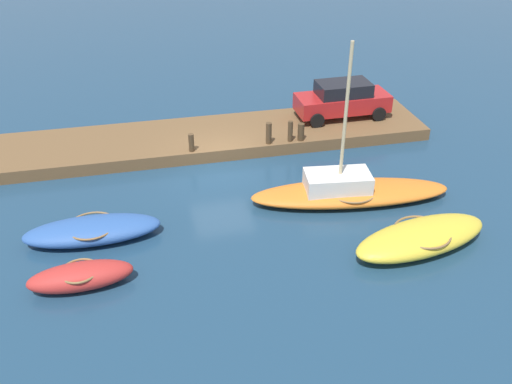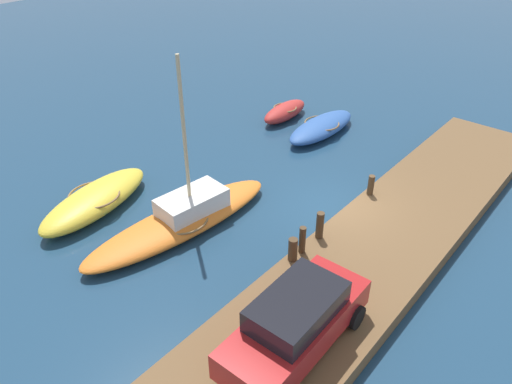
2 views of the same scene
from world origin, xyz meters
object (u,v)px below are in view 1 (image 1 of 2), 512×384
(mooring_post_mid_west, at_px, (290,131))
(parked_car, at_px, (342,99))
(sailboat_orange, at_px, (348,190))
(rowboat_blue, at_px, (92,230))
(dinghy_red, at_px, (81,276))
(mooring_post_east, at_px, (191,143))
(mooring_post_mid_east, at_px, (269,133))
(motorboat_yellow, at_px, (421,237))
(mooring_post_west, at_px, (301,132))

(mooring_post_mid_west, relative_size, parked_car, 0.21)
(sailboat_orange, bearing_deg, rowboat_blue, 9.26)
(dinghy_red, xyz_separation_m, mooring_post_mid_west, (-8.28, -6.94, 0.59))
(dinghy_red, relative_size, mooring_post_east, 4.05)
(dinghy_red, relative_size, mooring_post_mid_east, 3.32)
(mooring_post_mid_west, height_order, mooring_post_east, mooring_post_mid_west)
(sailboat_orange, xyz_separation_m, parked_car, (-1.97, -6.13, 0.95))
(mooring_post_mid_west, relative_size, mooring_post_mid_east, 0.98)
(dinghy_red, xyz_separation_m, mooring_post_mid_east, (-7.34, -6.94, 0.60))
(sailboat_orange, height_order, parked_car, sailboat_orange)
(rowboat_blue, bearing_deg, sailboat_orange, -176.51)
(rowboat_blue, relative_size, mooring_post_mid_east, 4.81)
(motorboat_yellow, xyz_separation_m, mooring_post_west, (1.84, -7.38, 0.49))
(mooring_post_mid_east, bearing_deg, parked_car, -153.64)
(mooring_post_west, distance_m, mooring_post_mid_west, 0.48)
(dinghy_red, xyz_separation_m, rowboat_blue, (-0.26, -2.32, -0.02))
(sailboat_orange, distance_m, rowboat_blue, 9.06)
(dinghy_red, height_order, motorboat_yellow, motorboat_yellow)
(parked_car, bearing_deg, mooring_post_mid_west, 31.79)
(sailboat_orange, height_order, motorboat_yellow, sailboat_orange)
(mooring_post_west, bearing_deg, dinghy_red, 38.41)
(motorboat_yellow, height_order, mooring_post_west, mooring_post_west)
(dinghy_red, distance_m, sailboat_orange, 9.71)
(motorboat_yellow, distance_m, mooring_post_mid_west, 7.76)
(motorboat_yellow, bearing_deg, mooring_post_mid_east, -77.39)
(dinghy_red, bearing_deg, motorboat_yellow, 175.62)
(rowboat_blue, relative_size, parked_car, 1.04)
(dinghy_red, height_order, mooring_post_mid_east, mooring_post_mid_east)
(sailboat_orange, xyz_separation_m, mooring_post_mid_east, (1.97, -4.18, 0.56))
(sailboat_orange, xyz_separation_m, mooring_post_east, (5.21, -4.18, 0.48))
(motorboat_yellow, height_order, mooring_post_mid_west, mooring_post_mid_west)
(dinghy_red, bearing_deg, sailboat_orange, -165.47)
(mooring_post_mid_west, bearing_deg, mooring_post_east, 0.00)
(dinghy_red, bearing_deg, rowboat_blue, -98.34)
(motorboat_yellow, relative_size, mooring_post_mid_east, 5.48)
(mooring_post_mid_east, bearing_deg, mooring_post_mid_west, 180.00)
(rowboat_blue, relative_size, mooring_post_east, 5.87)
(dinghy_red, distance_m, mooring_post_west, 11.17)
(motorboat_yellow, relative_size, parked_car, 1.19)
(mooring_post_mid_west, relative_size, mooring_post_east, 1.20)
(sailboat_orange, bearing_deg, mooring_post_mid_east, -58.24)
(mooring_post_west, relative_size, mooring_post_mid_west, 0.83)
(sailboat_orange, xyz_separation_m, mooring_post_mid_west, (1.04, -4.18, 0.55))
(rowboat_blue, bearing_deg, mooring_post_mid_east, -146.19)
(rowboat_blue, bearing_deg, parked_car, -148.49)
(mooring_post_mid_west, bearing_deg, motorboat_yellow, 107.36)
(motorboat_yellow, xyz_separation_m, mooring_post_mid_east, (3.24, -7.38, 0.58))
(mooring_post_west, height_order, mooring_post_mid_west, mooring_post_mid_west)
(dinghy_red, bearing_deg, mooring_post_west, -143.55)
(mooring_post_mid_east, bearing_deg, motorboat_yellow, 113.70)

